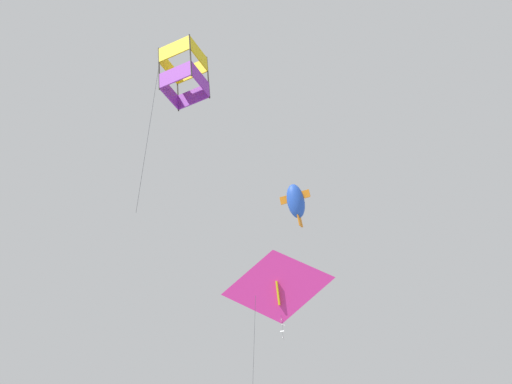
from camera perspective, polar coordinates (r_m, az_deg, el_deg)
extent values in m
pyramid|color=#DB2D93|center=(29.92, 1.81, -7.86)|extent=(3.49, 3.19, 2.04)
cube|color=yellow|center=(30.07, 1.95, -8.45)|extent=(0.86, 1.00, 1.32)
cube|color=yellow|center=(30.12, 1.59, -6.06)|extent=(0.79, 0.70, 0.24)
cylinder|color=#47474C|center=(29.64, 2.09, -10.29)|extent=(0.04, 0.05, 0.32)
cube|color=white|center=(29.56, 2.10, -10.56)|extent=(0.14, 0.12, 0.06)
cylinder|color=#47474C|center=(29.42, 2.18, -10.75)|extent=(0.02, 0.15, 0.32)
cube|color=white|center=(29.28, 2.26, -10.93)|extent=(0.06, 0.17, 0.06)
cylinder|color=#47474C|center=(29.18, 2.22, -11.19)|extent=(0.05, 0.03, 0.32)
cube|color=white|center=(29.09, 2.18, -11.44)|extent=(0.15, 0.11, 0.06)
cylinder|color=#47474C|center=(29.02, 2.23, -11.72)|extent=(0.07, 0.02, 0.32)
cube|color=white|center=(28.94, 2.29, -12.01)|extent=(0.10, 0.16, 0.06)
cylinder|color=#47474C|center=(28.34, -0.20, -13.64)|extent=(1.97, 1.26, 4.57)
ellipsoid|color=blue|center=(31.01, 3.31, -0.76)|extent=(1.39, 1.58, 1.73)
cube|color=orange|center=(31.16, 2.52, -0.62)|extent=(0.60, 0.48, 0.33)
cube|color=orange|center=(30.99, 3.96, -0.22)|extent=(0.60, 0.48, 0.33)
cube|color=orange|center=(30.75, 3.66, -2.41)|extent=(0.41, 0.61, 0.68)
sphere|color=black|center=(31.50, 2.90, -0.11)|extent=(0.20, 0.21, 0.17)
sphere|color=black|center=(31.41, 3.64, 0.10)|extent=(0.20, 0.21, 0.17)
cube|color=yellow|center=(27.33, -5.31, 9.93)|extent=(1.28, 0.79, 0.71)
cube|color=yellow|center=(26.52, -6.79, 11.67)|extent=(1.28, 0.79, 0.71)
cube|color=yellow|center=(27.15, -7.28, 10.24)|extent=(0.72, 1.32, 0.99)
cube|color=yellow|center=(26.70, -4.77, 11.34)|extent=(0.72, 1.32, 0.99)
cube|color=purple|center=(26.40, -5.19, 7.88)|extent=(1.28, 0.79, 0.71)
cube|color=purple|center=(25.55, -6.71, 9.62)|extent=(1.28, 0.79, 0.71)
cube|color=purple|center=(26.21, -7.21, 8.19)|extent=(0.72, 1.32, 0.99)
cube|color=purple|center=(25.75, -4.63, 9.29)|extent=(0.72, 1.32, 0.99)
cylinder|color=#332D28|center=(27.09, -6.50, 8.39)|extent=(0.29, 0.48, 2.12)
cylinder|color=#332D28|center=(26.65, -3.98, 9.46)|extent=(0.29, 0.48, 2.12)
cylinder|color=#332D28|center=(26.27, -8.02, 10.10)|extent=(0.29, 0.48, 2.12)
cylinder|color=#332D28|center=(25.81, -5.45, 11.24)|extent=(0.29, 0.48, 2.12)
cylinder|color=#47474C|center=(23.61, -8.91, 4.70)|extent=(1.90, 0.91, 5.39)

